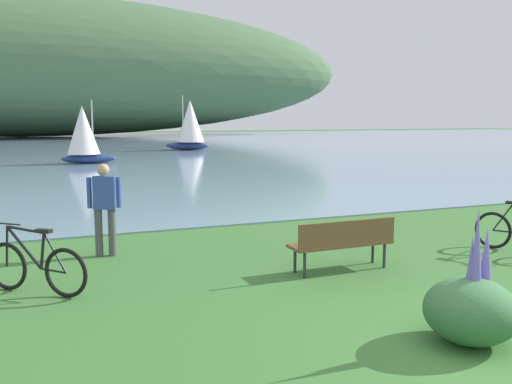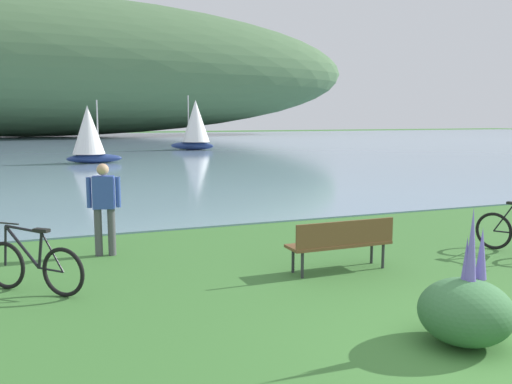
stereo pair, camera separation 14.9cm
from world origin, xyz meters
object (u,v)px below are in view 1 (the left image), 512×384
at_px(bicycle_leaning_near_bench, 35,267).
at_px(person_at_shoreline, 104,204).
at_px(park_bench_near_camera, 343,241).
at_px(sailboat_mid_bay, 190,124).
at_px(sailboat_toward_hillside, 84,134).

xyz_separation_m(bicycle_leaning_near_bench, person_at_shoreline, (1.22, 1.87, 0.58)).
bearing_deg(park_bench_near_camera, sailboat_mid_bay, 78.71).
height_order(park_bench_near_camera, sailboat_toward_hillside, sailboat_toward_hillside).
bearing_deg(sailboat_toward_hillside, person_at_shoreline, -94.01).
relative_size(sailboat_mid_bay, sailboat_toward_hillside, 1.22).
bearing_deg(bicycle_leaning_near_bench, sailboat_toward_hillside, 83.31).
xyz_separation_m(bicycle_leaning_near_bench, sailboat_mid_bay, (11.48, 33.17, 1.63)).
bearing_deg(sailboat_mid_bay, bicycle_leaning_near_bench, -109.10).
xyz_separation_m(person_at_shoreline, sailboat_mid_bay, (10.27, 31.31, 1.05)).
bearing_deg(bicycle_leaning_near_bench, person_at_shoreline, 56.94).
height_order(bicycle_leaning_near_bench, sailboat_toward_hillside, sailboat_toward_hillside).
height_order(sailboat_mid_bay, sailboat_toward_hillside, sailboat_mid_bay).
bearing_deg(bicycle_leaning_near_bench, sailboat_mid_bay, 70.90).
relative_size(bicycle_leaning_near_bench, sailboat_toward_hillside, 0.39).
height_order(person_at_shoreline, sailboat_toward_hillside, sailboat_toward_hillside).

